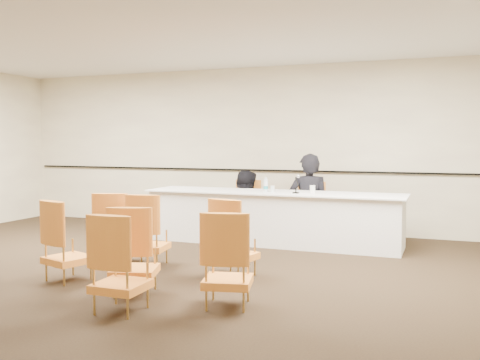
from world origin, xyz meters
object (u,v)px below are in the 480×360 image
at_px(microphone, 296,184).
at_px(aud_chair_back_left, 68,240).
at_px(water_bottle, 266,184).
at_px(aud_chair_front_left, 114,227).
at_px(panelist_main_chair, 309,211).
at_px(aud_chair_extra, 121,262).
at_px(aud_chair_back_right, 228,259).
at_px(aud_chair_front_mid, 149,230).
at_px(panelist_second, 244,219).
at_px(panel_table, 273,218).
at_px(aud_chair_back_mid, 135,250).
at_px(panelist_second_chair, 244,208).
at_px(coffee_cup, 313,190).
at_px(aud_chair_front_right, 234,237).
at_px(drinking_glass, 272,189).
at_px(panelist_main, 309,209).

bearing_deg(microphone, aud_chair_back_left, -126.05).
distance_m(water_bottle, aud_chair_front_left, 2.55).
relative_size(panelist_main_chair, aud_chair_extra, 1.00).
xyz_separation_m(aud_chair_back_left, aud_chair_back_right, (2.12, -0.25, 0.00)).
bearing_deg(microphone, aud_chair_front_mid, -129.73).
height_order(panelist_second, aud_chair_extra, panelist_second).
height_order(panel_table, aud_chair_front_mid, aud_chair_front_mid).
bearing_deg(aud_chair_back_mid, panelist_second_chair, 74.76).
distance_m(panel_table, aud_chair_back_mid, 3.29).
bearing_deg(coffee_cup, panel_table, 170.81).
distance_m(panelist_second, aud_chair_front_right, 2.94).
xyz_separation_m(panelist_second_chair, water_bottle, (0.60, -0.62, 0.47)).
height_order(panel_table, drinking_glass, drinking_glass).
distance_m(aud_chair_back_mid, aud_chair_back_right, 1.09).
xyz_separation_m(panelist_main_chair, aud_chair_extra, (-0.74, -4.41, 0.00)).
bearing_deg(coffee_cup, panelist_main_chair, 107.84).
bearing_deg(aud_chair_front_right, drinking_glass, 108.36).
relative_size(drinking_glass, aud_chair_back_left, 0.11).
height_order(panelist_main, water_bottle, panelist_main).
distance_m(panelist_main_chair, aud_chair_front_mid, 3.04).
bearing_deg(coffee_cup, aud_chair_front_left, -139.18).
xyz_separation_m(aud_chair_back_left, aud_chair_extra, (1.23, -0.76, 0.00)).
bearing_deg(panelist_second, aud_chair_back_left, 78.51).
bearing_deg(panel_table, panelist_second_chair, 139.86).
xyz_separation_m(panel_table, aud_chair_front_left, (-1.58, -2.05, 0.06)).
distance_m(aud_chair_front_mid, aud_chair_back_mid, 1.32).
bearing_deg(microphone, water_bottle, 164.31).
relative_size(panelist_second, aud_chair_front_right, 1.78).
bearing_deg(panelist_main, aud_chair_extra, 69.66).
bearing_deg(aud_chair_front_mid, aud_chair_front_right, -14.98).
bearing_deg(aud_chair_extra, aud_chair_back_left, 147.26).
bearing_deg(coffee_cup, microphone, -170.22).
height_order(drinking_glass, aud_chair_front_left, aud_chair_front_left).
bearing_deg(panelist_main, aud_chair_back_right, 81.30).
bearing_deg(aud_chair_front_left, panelist_second, 52.97).
height_order(aud_chair_front_right, aud_chair_back_right, same).
xyz_separation_m(panelist_second, panelist_second_chair, (0.00, 0.00, 0.19)).
height_order(aud_chair_front_mid, aud_chair_front_right, same).
distance_m(aud_chair_front_mid, aud_chair_back_left, 1.11).
relative_size(panelist_main_chair, panelist_second_chair, 1.00).
xyz_separation_m(aud_chair_front_right, aud_chair_back_right, (0.38, -1.11, 0.00)).
distance_m(water_bottle, aud_chair_front_right, 2.24).
distance_m(panelist_main_chair, aud_chair_back_left, 4.15).
bearing_deg(microphone, panelist_second_chair, 144.15).
height_order(panelist_main_chair, coffee_cup, coffee_cup).
height_order(panelist_main, aud_chair_front_right, panelist_main).
distance_m(microphone, coffee_cup, 0.27).
relative_size(panelist_second_chair, aud_chair_front_left, 1.00).
bearing_deg(aud_chair_back_left, aud_chair_front_right, 43.83).
bearing_deg(panel_table, aud_chair_extra, -94.43).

